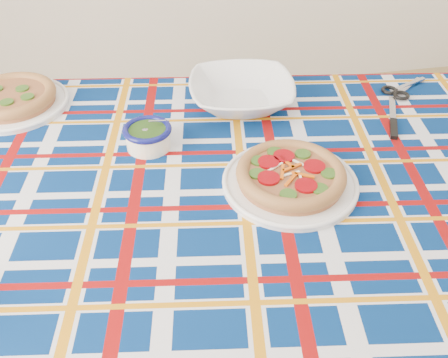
{
  "coord_description": "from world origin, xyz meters",
  "views": [
    {
      "loc": [
        -0.39,
        -0.88,
        1.58
      ],
      "look_at": [
        -0.22,
        0.04,
        0.82
      ],
      "focal_mm": 40.0,
      "sensor_mm": 36.0,
      "label": 1
    }
  ],
  "objects": [
    {
      "name": "kitchen_scissors",
      "position": [
        0.46,
        0.42,
        0.81
      ],
      "size": [
        0.23,
        0.19,
        0.02
      ],
      "primitive_type": null,
      "rotation": [
        0.0,
        0.0,
        0.53
      ],
      "color": "silver",
      "rests_on": "tablecloth"
    },
    {
      "name": "serving_bowl",
      "position": [
        -0.1,
        0.41,
        0.84
      ],
      "size": [
        0.35,
        0.35,
        0.08
      ],
      "primitive_type": "imported",
      "rotation": [
        0.0,
        0.0,
        -0.11
      ],
      "color": "white",
      "rests_on": "tablecloth"
    },
    {
      "name": "second_focaccia_plate",
      "position": [
        -0.78,
        0.53,
        0.84
      ],
      "size": [
        0.34,
        0.34,
        0.06
      ],
      "primitive_type": null,
      "rotation": [
        0.0,
        0.0,
        -0.01
      ],
      "color": "#9C5D37",
      "rests_on": "tablecloth"
    },
    {
      "name": "tablecloth",
      "position": [
        -0.25,
        0.08,
        0.75
      ],
      "size": [
        1.88,
        1.35,
        0.11
      ],
      "primitive_type": null,
      "rotation": [
        0.0,
        0.0,
        -0.15
      ],
      "color": "navy",
      "rests_on": "dining_table"
    },
    {
      "name": "table_knife",
      "position": [
        0.34,
        0.29,
        0.81
      ],
      "size": [
        0.12,
        0.24,
        0.01
      ],
      "primitive_type": null,
      "rotation": [
        0.0,
        0.0,
        1.15
      ],
      "color": "silver",
      "rests_on": "tablecloth"
    },
    {
      "name": "dining_table",
      "position": [
        -0.25,
        0.08,
        0.72
      ],
      "size": [
        1.84,
        1.31,
        0.8
      ],
      "rotation": [
        0.0,
        0.0,
        -0.15
      ],
      "color": "brown",
      "rests_on": "floor"
    },
    {
      "name": "main_focaccia_plate",
      "position": [
        -0.06,
        0.01,
        0.84
      ],
      "size": [
        0.34,
        0.34,
        0.07
      ],
      "primitive_type": null,
      "rotation": [
        0.0,
        0.0,
        0.02
      ],
      "color": "#9C5D37",
      "rests_on": "tablecloth"
    },
    {
      "name": "pesto_bowl",
      "position": [
        -0.39,
        0.24,
        0.84
      ],
      "size": [
        0.15,
        0.15,
        0.08
      ],
      "primitive_type": null,
      "rotation": [
        0.0,
        0.0,
        -0.18
      ],
      "color": "#1A360E",
      "rests_on": "tablecloth"
    }
  ]
}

